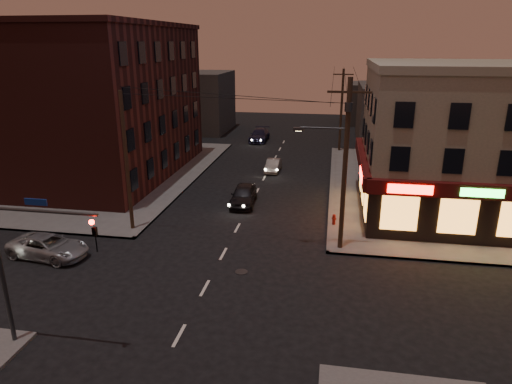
% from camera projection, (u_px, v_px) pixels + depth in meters
% --- Properties ---
extents(ground, '(120.00, 120.00, 0.00)m').
position_uv_depth(ground, '(205.00, 288.00, 23.22)').
color(ground, black).
rests_on(ground, ground).
extents(sidewalk_ne, '(24.00, 28.00, 0.15)m').
position_uv_depth(sidewalk_ne, '(475.00, 191.00, 38.10)').
color(sidewalk_ne, '#514F4C').
rests_on(sidewalk_ne, ground).
extents(sidewalk_nw, '(24.00, 28.00, 0.15)m').
position_uv_depth(sidewalk_nw, '(78.00, 171.00, 43.86)').
color(sidewalk_nw, '#514F4C').
rests_on(sidewalk_nw, ground).
extents(pizza_building, '(15.85, 12.85, 10.50)m').
position_uv_depth(pizza_building, '(477.00, 142.00, 31.56)').
color(pizza_building, tan).
rests_on(pizza_building, sidewalk_ne).
extents(brick_apartment, '(12.00, 20.00, 13.00)m').
position_uv_depth(brick_apartment, '(105.00, 103.00, 41.23)').
color(brick_apartment, '#411814').
rests_on(brick_apartment, sidewalk_nw).
extents(bg_building_ne_a, '(10.00, 12.00, 7.00)m').
position_uv_depth(bg_building_ne_a, '(400.00, 114.00, 55.44)').
color(bg_building_ne_a, '#3F3D3A').
rests_on(bg_building_ne_a, ground).
extents(bg_building_nw, '(9.00, 10.00, 8.00)m').
position_uv_depth(bg_building_nw, '(196.00, 102.00, 63.35)').
color(bg_building_nw, '#3F3D3A').
rests_on(bg_building_nw, ground).
extents(bg_building_ne_b, '(8.00, 8.00, 6.00)m').
position_uv_depth(bg_building_ne_b, '(375.00, 104.00, 69.01)').
color(bg_building_ne_b, '#3F3D3A').
rests_on(bg_building_ne_b, ground).
extents(utility_pole_main, '(4.20, 0.44, 10.00)m').
position_uv_depth(utility_pole_main, '(343.00, 157.00, 25.77)').
color(utility_pole_main, '#382619').
rests_on(utility_pole_main, sidewalk_ne).
extents(utility_pole_far, '(0.26, 0.26, 9.00)m').
position_uv_depth(utility_pole_far, '(341.00, 110.00, 50.62)').
color(utility_pole_far, '#382619').
rests_on(utility_pole_far, sidewalk_ne).
extents(utility_pole_west, '(0.24, 0.24, 9.00)m').
position_uv_depth(utility_pole_west, '(127.00, 162.00, 28.93)').
color(utility_pole_west, '#382619').
rests_on(utility_pole_west, sidewalk_nw).
extents(traffic_signal, '(4.49, 0.32, 6.47)m').
position_uv_depth(traffic_signal, '(22.00, 254.00, 17.57)').
color(traffic_signal, '#333538').
rests_on(traffic_signal, ground).
extents(suv_cross, '(4.98, 2.81, 1.31)m').
position_uv_depth(suv_cross, '(48.00, 247.00, 26.39)').
color(suv_cross, gray).
rests_on(suv_cross, ground).
extents(sedan_near, '(2.02, 4.51, 1.50)m').
position_uv_depth(sedan_near, '(244.00, 195.00, 34.97)').
color(sedan_near, black).
rests_on(sedan_near, ground).
extents(sedan_mid, '(1.32, 3.58, 1.17)m').
position_uv_depth(sedan_mid, '(273.00, 165.00, 43.89)').
color(sedan_mid, slate).
rests_on(sedan_mid, ground).
extents(sedan_far, '(2.13, 5.17, 1.49)m').
position_uv_depth(sedan_far, '(259.00, 135.00, 57.21)').
color(sedan_far, black).
rests_on(sedan_far, ground).
extents(fire_hydrant, '(0.33, 0.33, 0.73)m').
position_uv_depth(fire_hydrant, '(334.00, 219.00, 30.82)').
color(fire_hydrant, maroon).
rests_on(fire_hydrant, sidewalk_ne).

